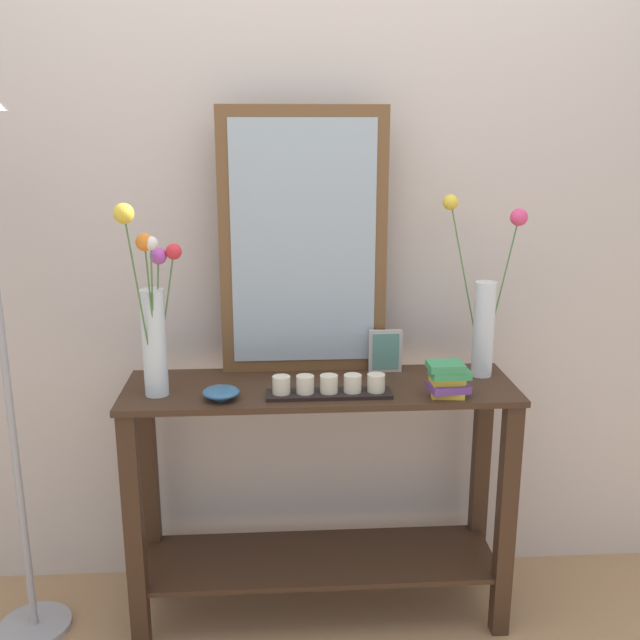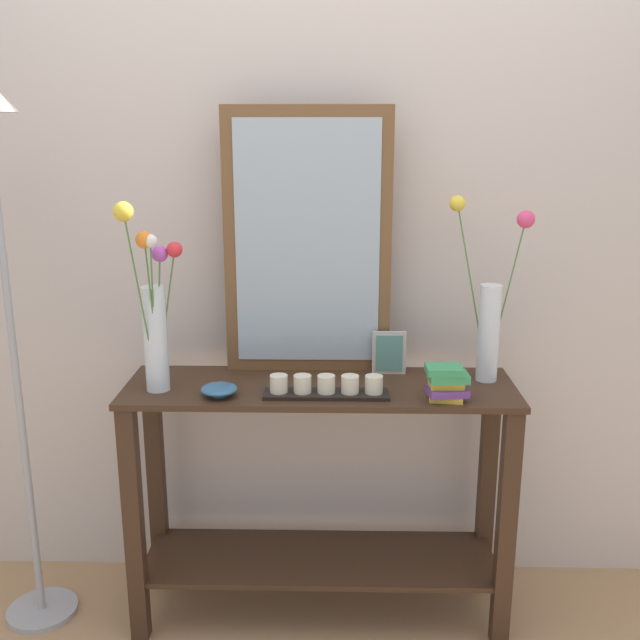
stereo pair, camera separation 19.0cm
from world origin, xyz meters
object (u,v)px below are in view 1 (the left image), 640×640
at_px(tall_vase_left, 153,317).
at_px(book_stack, 448,379).
at_px(vase_right, 484,309).
at_px(picture_frame_small, 385,351).
at_px(console_table, 320,480).
at_px(candle_tray, 329,387).
at_px(decorative_bowl, 221,392).
at_px(mirror_leaning, 303,243).

relative_size(tall_vase_left, book_stack, 4.57).
relative_size(vase_right, picture_frame_small, 4.01).
distance_m(console_table, picture_frame_small, 0.49).
bearing_deg(book_stack, tall_vase_left, 176.23).
height_order(console_table, tall_vase_left, tall_vase_left).
xyz_separation_m(console_table, candle_tray, (0.02, -0.10, 0.37)).
relative_size(candle_tray, decorative_bowl, 3.42).
distance_m(candle_tray, decorative_bowl, 0.33).
relative_size(console_table, decorative_bowl, 11.06).
bearing_deg(candle_tray, tall_vase_left, 176.39).
distance_m(candle_tray, picture_frame_small, 0.31).
bearing_deg(picture_frame_small, mirror_leaning, 171.77).
bearing_deg(candle_tray, vase_right, 17.91).
bearing_deg(picture_frame_small, book_stack, -56.96).
relative_size(mirror_leaning, decorative_bowl, 7.70).
height_order(mirror_leaning, tall_vase_left, mirror_leaning).
relative_size(console_table, tall_vase_left, 2.09).
distance_m(mirror_leaning, vase_right, 0.64).
bearing_deg(mirror_leaning, decorative_bowl, -135.02).
xyz_separation_m(vase_right, decorative_bowl, (-0.86, -0.18, -0.21)).
xyz_separation_m(console_table, book_stack, (0.39, -0.12, 0.40)).
bearing_deg(picture_frame_small, candle_tray, -133.87).
xyz_separation_m(tall_vase_left, book_stack, (0.90, -0.06, -0.20)).
height_order(tall_vase_left, book_stack, tall_vase_left).
bearing_deg(decorative_bowl, tall_vase_left, 168.02).
height_order(tall_vase_left, candle_tray, tall_vase_left).
bearing_deg(picture_frame_small, console_table, -152.64).
xyz_separation_m(vase_right, picture_frame_small, (-0.32, 0.05, -0.15)).
xyz_separation_m(candle_tray, book_stack, (0.37, -0.03, 0.03)).
distance_m(tall_vase_left, decorative_bowl, 0.31).
relative_size(tall_vase_left, decorative_bowl, 5.29).
height_order(picture_frame_small, book_stack, picture_frame_small).
bearing_deg(tall_vase_left, candle_tray, -3.61).
height_order(tall_vase_left, vase_right, tall_vase_left).
bearing_deg(decorative_bowl, book_stack, -1.36).
relative_size(console_table, mirror_leaning, 1.44).
distance_m(tall_vase_left, picture_frame_small, 0.79).
xyz_separation_m(vase_right, book_stack, (-0.16, -0.20, -0.17)).
xyz_separation_m(console_table, decorative_bowl, (-0.31, -0.11, 0.36)).
xyz_separation_m(mirror_leaning, vase_right, (0.60, -0.09, -0.21)).
bearing_deg(book_stack, vase_right, 50.66).
distance_m(console_table, mirror_leaning, 0.80).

